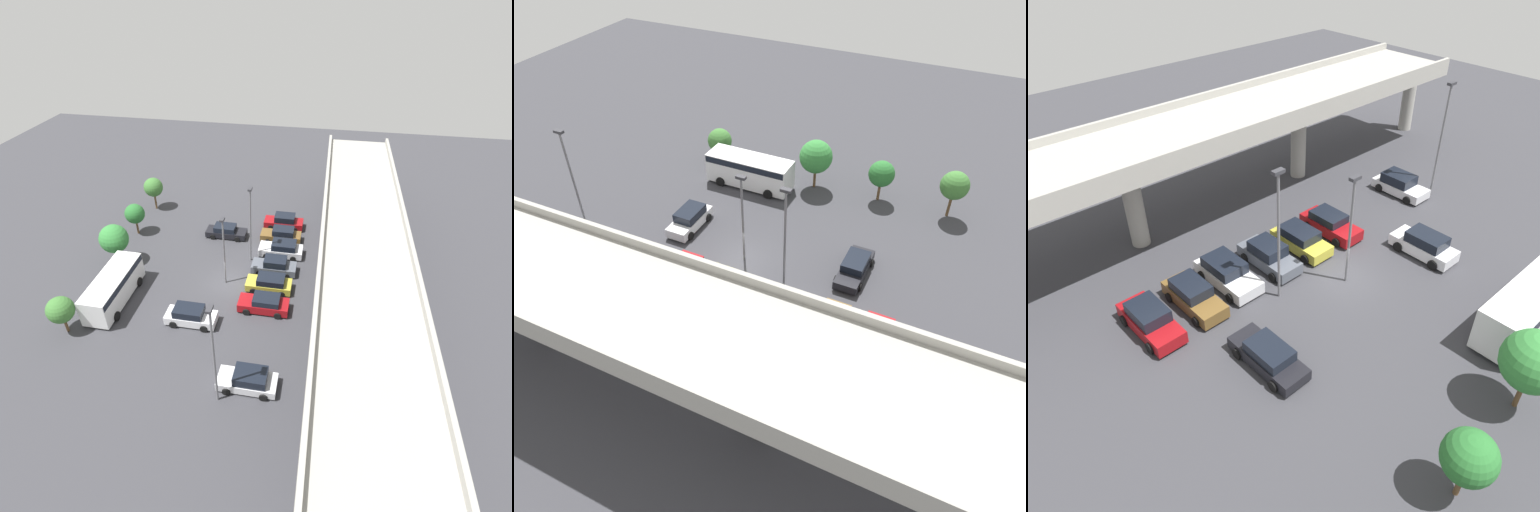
% 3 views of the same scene
% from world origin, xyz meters
% --- Properties ---
extents(ground_plane, '(95.86, 95.86, 0.00)m').
position_xyz_m(ground_plane, '(0.00, 0.00, 0.00)').
color(ground_plane, '#38383D').
extents(highway_overpass, '(45.98, 7.27, 7.61)m').
position_xyz_m(highway_overpass, '(-0.00, 11.98, 6.25)').
color(highway_overpass, '#9E9B93').
rests_on(highway_overpass, ground_plane).
extents(parked_car_0, '(2.07, 4.52, 1.66)m').
position_xyz_m(parked_car_0, '(-11.27, 4.09, 0.77)').
color(parked_car_0, maroon).
rests_on(parked_car_0, ground_plane).
extents(parked_car_1, '(1.99, 4.46, 1.62)m').
position_xyz_m(parked_car_1, '(-8.38, 4.17, 0.75)').
color(parked_car_1, brown).
rests_on(parked_car_1, ground_plane).
extents(parked_car_2, '(2.22, 4.62, 1.63)m').
position_xyz_m(parked_car_2, '(-5.67, 4.53, 0.77)').
color(parked_car_2, silver).
rests_on(parked_car_2, ground_plane).
extents(parked_car_3, '(2.06, 4.45, 1.66)m').
position_xyz_m(parked_car_3, '(-2.60, 4.19, 0.76)').
color(parked_car_3, '#515660').
rests_on(parked_car_3, ground_plane).
extents(parked_car_4, '(2.10, 4.31, 1.53)m').
position_xyz_m(parked_car_4, '(0.17, 4.12, 0.74)').
color(parked_car_4, gold).
rests_on(parked_car_4, ground_plane).
extents(parked_car_5, '(2.07, 4.50, 1.54)m').
position_xyz_m(parked_car_5, '(3.04, 4.09, 0.73)').
color(parked_car_5, maroon).
rests_on(parked_car_5, ground_plane).
extents(parked_car_6, '(2.02, 4.39, 1.66)m').
position_xyz_m(parked_car_6, '(5.71, -1.90, 0.79)').
color(parked_car_6, silver).
rests_on(parked_car_6, ground_plane).
extents(parked_car_7, '(2.12, 4.37, 1.61)m').
position_xyz_m(parked_car_7, '(11.27, 4.27, 0.75)').
color(parked_car_7, silver).
rests_on(parked_car_7, ground_plane).
extents(parked_car_8, '(2.00, 4.57, 1.42)m').
position_xyz_m(parked_car_8, '(-8.15, -2.16, 0.67)').
color(parked_car_8, black).
rests_on(parked_car_8, ground_plane).
extents(shuttle_bus, '(7.73, 2.78, 2.79)m').
position_xyz_m(shuttle_bus, '(4.20, -9.62, 1.66)').
color(shuttle_bus, white).
rests_on(shuttle_bus, ground_plane).
extents(lamp_post_near_aisle, '(0.70, 0.35, 7.24)m').
position_xyz_m(lamp_post_near_aisle, '(-0.11, -0.25, 4.29)').
color(lamp_post_near_aisle, slate).
rests_on(lamp_post_near_aisle, ground_plane).
extents(lamp_post_mid_lot, '(0.70, 0.35, 8.37)m').
position_xyz_m(lamp_post_mid_lot, '(-4.15, 1.47, 4.88)').
color(lamp_post_mid_lot, slate).
rests_on(lamp_post_mid_lot, ground_plane).
extents(lamp_post_by_overpass, '(0.70, 0.35, 8.96)m').
position_xyz_m(lamp_post_by_overpass, '(12.73, 2.33, 5.18)').
color(lamp_post_by_overpass, slate).
rests_on(lamp_post_by_overpass, ground_plane).
extents(tree_front_left, '(2.34, 2.34, 4.14)m').
position_xyz_m(tree_front_left, '(-12.92, -12.51, 2.95)').
color(tree_front_left, brown).
rests_on(tree_front_left, ground_plane).
extents(tree_front_centre, '(2.24, 2.24, 3.70)m').
position_xyz_m(tree_front_centre, '(-6.98, -12.37, 2.56)').
color(tree_front_centre, brown).
rests_on(tree_front_centre, ground_plane).
extents(tree_front_right, '(2.91, 2.91, 4.51)m').
position_xyz_m(tree_front_right, '(-1.16, -11.90, 3.04)').
color(tree_front_right, brown).
rests_on(tree_front_right, ground_plane).
extents(tree_front_far_right, '(2.27, 2.27, 3.55)m').
position_xyz_m(tree_front_far_right, '(8.55, -11.91, 2.40)').
color(tree_front_far_right, brown).
rests_on(tree_front_far_right, ground_plane).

